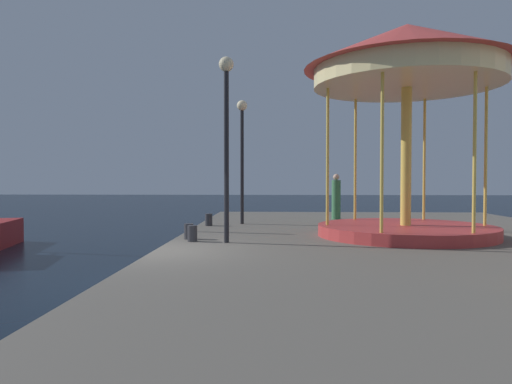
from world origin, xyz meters
TOP-DOWN VIEW (x-y plane):
  - ground_plane at (0.00, 0.00)m, footprint 120.00×120.00m
  - quay_dock at (6.08, 0.00)m, footprint 12.15×24.01m
  - carousel at (6.14, 2.68)m, footprint 5.51×5.51m
  - lamp_post_mid_promenade at (1.44, 1.20)m, footprint 0.36×0.36m
  - lamp_post_far_end at (1.47, 6.00)m, footprint 0.36×0.36m
  - bollard_center at (0.41, 5.33)m, footprint 0.24×0.24m
  - bollard_north at (0.39, 1.85)m, footprint 0.24×0.24m
  - bollard_south at (0.57, 1.39)m, footprint 0.24×0.24m
  - person_by_the_water at (4.96, 8.05)m, footprint 0.34×0.34m

SIDE VIEW (x-z plane):
  - ground_plane at x=0.00m, z-range 0.00..0.00m
  - quay_dock at x=6.08m, z-range 0.00..0.80m
  - bollard_center at x=0.41m, z-range 0.80..1.20m
  - bollard_north at x=0.39m, z-range 0.80..1.20m
  - bollard_south at x=0.57m, z-range 0.80..1.20m
  - person_by_the_water at x=4.96m, z-range 0.74..2.49m
  - lamp_post_far_end at x=1.47m, z-range 1.59..5.84m
  - lamp_post_mid_promenade at x=1.44m, z-range 1.61..6.10m
  - carousel at x=6.14m, z-range 2.25..7.94m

